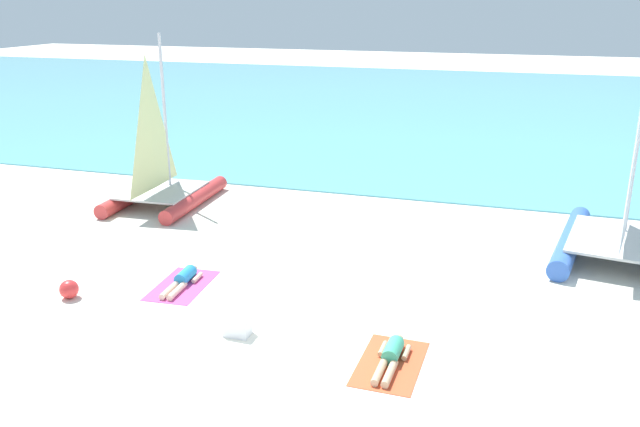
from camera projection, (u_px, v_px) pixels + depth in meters
ground_plane at (370, 199)px, 21.45m from camera, size 120.00×120.00×0.00m
ocean_water at (448, 105)px, 39.83m from camera, size 120.00×40.00×0.05m
sailboat_blue at (624, 226)px, 16.26m from camera, size 3.64×5.01×6.00m
sailboat_red at (162, 181)px, 20.69m from camera, size 2.73×4.12×5.23m
towel_left at (182, 285)px, 15.05m from camera, size 1.22×1.97×0.01m
sunbather_left at (183, 279)px, 15.07m from camera, size 0.57×1.57×0.30m
towel_right at (390, 363)px, 11.84m from camera, size 1.14×1.92×0.01m
sunbather_right at (391, 355)px, 11.87m from camera, size 0.55×1.56×0.30m
beach_ball at (69, 289)px, 14.37m from camera, size 0.41×0.41×0.41m
cooler_box at (237, 326)px, 12.80m from camera, size 0.50×0.36×0.36m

